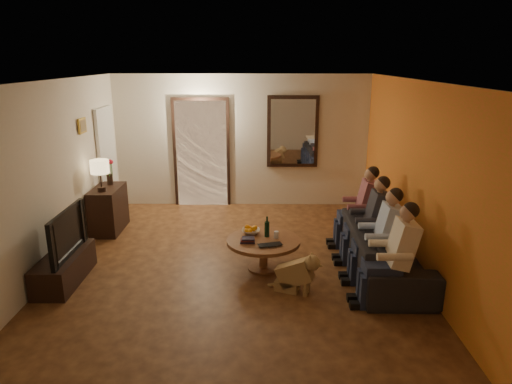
{
  "coord_description": "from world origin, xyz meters",
  "views": [
    {
      "loc": [
        0.34,
        -5.92,
        2.87
      ],
      "look_at": [
        0.3,
        0.3,
        1.05
      ],
      "focal_mm": 32.0,
      "sensor_mm": 36.0,
      "label": 1
    }
  ],
  "objects_px": {
    "tv_stand": "(64,268)",
    "person_d": "(363,210)",
    "bowl": "(251,231)",
    "person_b": "(383,240)",
    "laptop": "(271,246)",
    "tv": "(60,233)",
    "table_lamp": "(100,176)",
    "coffee_table": "(263,254)",
    "dog": "(295,272)",
    "person_c": "(372,224)",
    "dresser": "(108,209)",
    "sofa": "(383,250)",
    "person_a": "(396,259)",
    "wine_bottle": "(267,226)"
  },
  "relations": [
    {
      "from": "tv_stand",
      "to": "person_d",
      "type": "height_order",
      "value": "person_d"
    },
    {
      "from": "tv_stand",
      "to": "bowl",
      "type": "bearing_deg",
      "value": 14.03
    },
    {
      "from": "person_b",
      "to": "bowl",
      "type": "bearing_deg",
      "value": 161.09
    },
    {
      "from": "person_b",
      "to": "laptop",
      "type": "xyz_separation_m",
      "value": [
        -1.45,
        0.09,
        -0.14
      ]
    },
    {
      "from": "tv",
      "to": "laptop",
      "type": "height_order",
      "value": "tv"
    },
    {
      "from": "table_lamp",
      "to": "coffee_table",
      "type": "bearing_deg",
      "value": -25.76
    },
    {
      "from": "tv_stand",
      "to": "coffee_table",
      "type": "relative_size",
      "value": 1.12
    },
    {
      "from": "tv",
      "to": "dog",
      "type": "bearing_deg",
      "value": -94.92
    },
    {
      "from": "dog",
      "to": "laptop",
      "type": "bearing_deg",
      "value": 147.79
    },
    {
      "from": "tv_stand",
      "to": "person_c",
      "type": "relative_size",
      "value": 0.96
    },
    {
      "from": "table_lamp",
      "to": "bowl",
      "type": "distance_m",
      "value": 2.75
    },
    {
      "from": "person_c",
      "to": "laptop",
      "type": "distance_m",
      "value": 1.54
    },
    {
      "from": "dresser",
      "to": "sofa",
      "type": "relative_size",
      "value": 0.38
    },
    {
      "from": "dresser",
      "to": "bowl",
      "type": "xyz_separation_m",
      "value": [
        2.48,
        -1.28,
        0.1
      ]
    },
    {
      "from": "laptop",
      "to": "tv",
      "type": "bearing_deg",
      "value": 166.47
    },
    {
      "from": "person_d",
      "to": "coffee_table",
      "type": "xyz_separation_m",
      "value": [
        -1.55,
        -0.83,
        -0.38
      ]
    },
    {
      "from": "table_lamp",
      "to": "tv_stand",
      "type": "bearing_deg",
      "value": -90.0
    },
    {
      "from": "person_a",
      "to": "person_b",
      "type": "relative_size",
      "value": 1.0
    },
    {
      "from": "dresser",
      "to": "laptop",
      "type": "relative_size",
      "value": 2.62
    },
    {
      "from": "laptop",
      "to": "dog",
      "type": "bearing_deg",
      "value": -68.55
    },
    {
      "from": "person_a",
      "to": "laptop",
      "type": "distance_m",
      "value": 1.62
    },
    {
      "from": "tv",
      "to": "table_lamp",
      "type": "bearing_deg",
      "value": 0.0
    },
    {
      "from": "person_c",
      "to": "tv",
      "type": "bearing_deg",
      "value": -171.55
    },
    {
      "from": "tv_stand",
      "to": "laptop",
      "type": "relative_size",
      "value": 3.51
    },
    {
      "from": "person_b",
      "to": "bowl",
      "type": "height_order",
      "value": "person_b"
    },
    {
      "from": "table_lamp",
      "to": "person_a",
      "type": "height_order",
      "value": "table_lamp"
    },
    {
      "from": "table_lamp",
      "to": "person_b",
      "type": "height_order",
      "value": "table_lamp"
    },
    {
      "from": "bowl",
      "to": "coffee_table",
      "type": "bearing_deg",
      "value": -50.71
    },
    {
      "from": "tv",
      "to": "person_d",
      "type": "height_order",
      "value": "person_d"
    },
    {
      "from": "dog",
      "to": "wine_bottle",
      "type": "relative_size",
      "value": 1.81
    },
    {
      "from": "sofa",
      "to": "person_c",
      "type": "xyz_separation_m",
      "value": [
        -0.1,
        0.3,
        0.27
      ]
    },
    {
      "from": "dresser",
      "to": "dog",
      "type": "height_order",
      "value": "dresser"
    },
    {
      "from": "person_a",
      "to": "coffee_table",
      "type": "relative_size",
      "value": 1.16
    },
    {
      "from": "tv_stand",
      "to": "table_lamp",
      "type": "bearing_deg",
      "value": 90.0
    },
    {
      "from": "wine_bottle",
      "to": "person_c",
      "type": "bearing_deg",
      "value": 4.81
    },
    {
      "from": "coffee_table",
      "to": "laptop",
      "type": "distance_m",
      "value": 0.38
    },
    {
      "from": "table_lamp",
      "to": "laptop",
      "type": "height_order",
      "value": "table_lamp"
    },
    {
      "from": "wine_bottle",
      "to": "coffee_table",
      "type": "bearing_deg",
      "value": -116.57
    },
    {
      "from": "dresser",
      "to": "wine_bottle",
      "type": "bearing_deg",
      "value": -27.39
    },
    {
      "from": "dresser",
      "to": "person_b",
      "type": "xyz_separation_m",
      "value": [
        4.21,
        -1.88,
        0.22
      ]
    },
    {
      "from": "coffee_table",
      "to": "dresser",
      "type": "bearing_deg",
      "value": 150.51
    },
    {
      "from": "person_a",
      "to": "bowl",
      "type": "relative_size",
      "value": 4.63
    },
    {
      "from": "tv_stand",
      "to": "person_c",
      "type": "distance_m",
      "value": 4.27
    },
    {
      "from": "dog",
      "to": "wine_bottle",
      "type": "height_order",
      "value": "wine_bottle"
    },
    {
      "from": "table_lamp",
      "to": "person_b",
      "type": "relative_size",
      "value": 0.45
    },
    {
      "from": "laptop",
      "to": "table_lamp",
      "type": "bearing_deg",
      "value": 134.47
    },
    {
      "from": "table_lamp",
      "to": "tv",
      "type": "height_order",
      "value": "table_lamp"
    },
    {
      "from": "coffee_table",
      "to": "dog",
      "type": "bearing_deg",
      "value": -59.34
    },
    {
      "from": "sofa",
      "to": "wine_bottle",
      "type": "relative_size",
      "value": 7.29
    },
    {
      "from": "dog",
      "to": "bowl",
      "type": "xyz_separation_m",
      "value": [
        -0.57,
        0.88,
        0.2
      ]
    }
  ]
}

